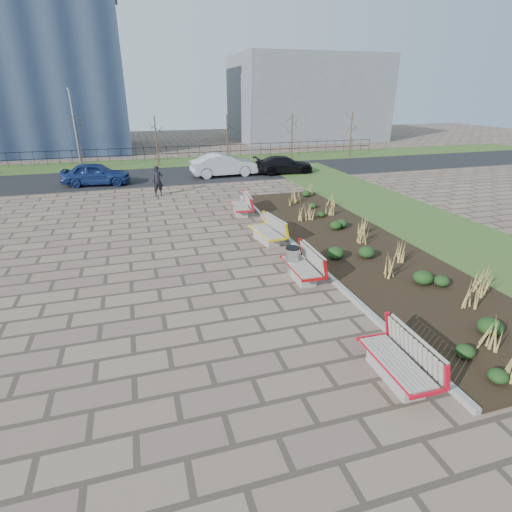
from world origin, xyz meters
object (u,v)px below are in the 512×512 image
object	(u,v)px
car_silver	(224,165)
bench_c	(266,230)
lamp_east	(251,127)
car_blue	(96,174)
bench_a	(397,359)
bench_b	(301,265)
bench_d	(240,205)
car_black	(284,165)
litter_bin	(292,260)
pedestrian	(158,181)
lamp_west	(75,131)

from	to	relation	value
car_silver	bench_c	bearing A→B (deg)	172.23
bench_c	lamp_east	xyz separation A→B (m)	(5.00, 19.54, 2.54)
lamp_east	car_silver	bearing A→B (deg)	-124.14
car_silver	car_blue	bearing A→B (deg)	90.97
lamp_east	bench_a	bearing A→B (deg)	-99.93
bench_c	car_silver	size ratio (longest dim) A/B	0.43
bench_b	bench_d	distance (m)	7.98
car_black	bench_d	bearing A→B (deg)	149.48
litter_bin	pedestrian	size ratio (longest dim) A/B	0.52
litter_bin	lamp_west	bearing A→B (deg)	111.32
bench_c	pedestrian	distance (m)	10.21
bench_a	lamp_west	xyz separation A→B (m)	(-9.00, 28.57, 2.54)
litter_bin	lamp_east	bearing A→B (deg)	77.32
bench_b	bench_c	size ratio (longest dim) A/B	1.00
litter_bin	car_blue	distance (m)	18.44
car_blue	pedestrian	bearing A→B (deg)	-131.01
car_silver	bench_a	bearing A→B (deg)	174.37
bench_d	litter_bin	xyz separation A→B (m)	(-0.12, -7.50, -0.03)
bench_b	car_silver	bearing A→B (deg)	86.42
bench_a	lamp_east	distance (m)	29.11
car_silver	bench_b	bearing A→B (deg)	173.37
car_blue	car_silver	world-z (taller)	car_silver
bench_b	car_black	xyz separation A→B (m)	(5.97, 17.58, 0.18)
lamp_east	pedestrian	bearing A→B (deg)	-130.99
bench_d	car_blue	size ratio (longest dim) A/B	0.48
car_black	lamp_east	bearing A→B (deg)	11.15
lamp_east	car_blue	bearing A→B (deg)	-154.88
bench_c	lamp_west	distance (m)	21.66
bench_d	pedestrian	size ratio (longest dim) A/B	1.17
bench_b	car_silver	size ratio (longest dim) A/B	0.43
bench_d	car_silver	distance (m)	10.00
bench_a	lamp_west	world-z (taller)	lamp_west
bench_b	car_blue	xyz separation A→B (m)	(-7.48, 17.39, 0.26)
litter_bin	bench_d	bearing A→B (deg)	89.09
car_black	bench_b	bearing A→B (deg)	162.61
bench_b	litter_bin	bearing A→B (deg)	104.58
bench_b	bench_a	bearing A→B (deg)	-89.20
bench_a	bench_c	xyz separation A→B (m)	(0.00, 9.03, 0.00)
car_blue	car_silver	xyz separation A→B (m)	(8.85, 0.50, 0.06)
car_blue	lamp_east	xyz separation A→B (m)	(12.48, 5.85, 2.28)
car_silver	lamp_west	size ratio (longest dim) A/B	0.81
bench_d	lamp_east	distance (m)	16.25
bench_a	litter_bin	world-z (taller)	bench_a
pedestrian	lamp_west	size ratio (longest dim) A/B	0.30
bench_c	bench_d	distance (m)	4.28
bench_a	bench_d	xyz separation A→B (m)	(0.00, 13.31, 0.00)
car_black	car_blue	bearing A→B (deg)	92.20
bench_a	car_blue	bearing A→B (deg)	109.42
car_blue	car_black	bearing A→B (deg)	-81.94
bench_d	lamp_west	xyz separation A→B (m)	(-9.00, 15.26, 2.54)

